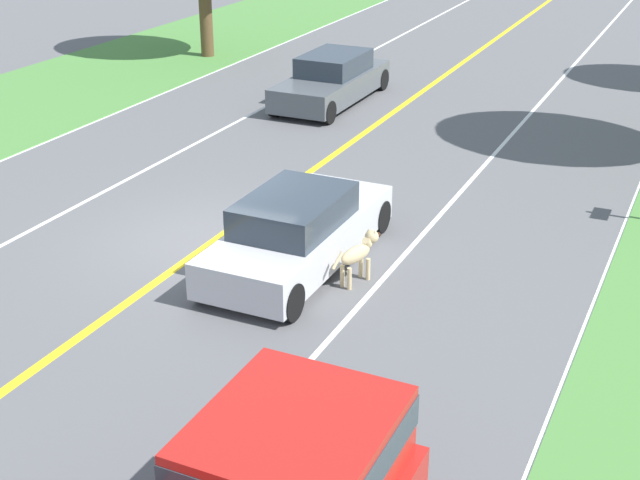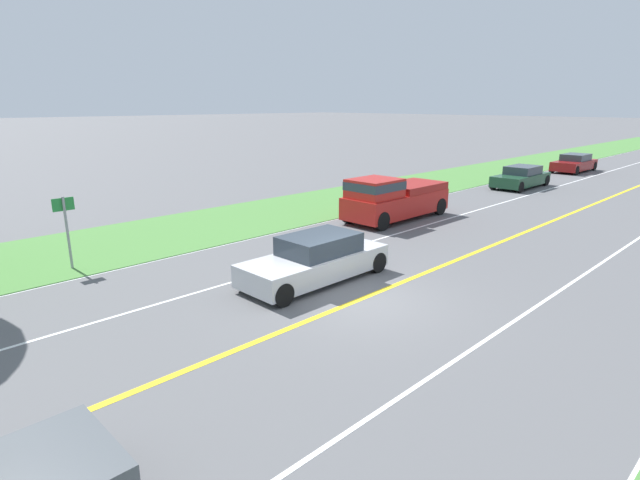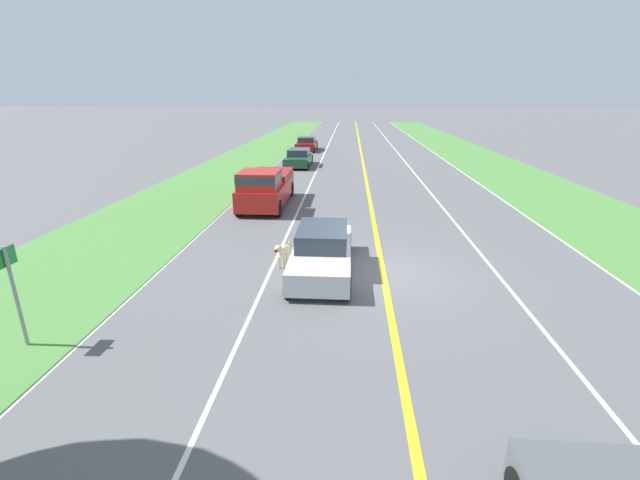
{
  "view_description": "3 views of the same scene",
  "coord_description": "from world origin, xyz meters",
  "views": [
    {
      "loc": [
        8.35,
        -13.05,
        6.98
      ],
      "look_at": [
        2.56,
        -0.66,
        0.8
      ],
      "focal_mm": 50.0,
      "sensor_mm": 36.0,
      "label": 1
    },
    {
      "loc": [
        -8.04,
        9.5,
        5.04
      ],
      "look_at": [
        1.89,
        -0.32,
        1.2
      ],
      "focal_mm": 28.0,
      "sensor_mm": 36.0,
      "label": 2
    },
    {
      "loc": [
        1.11,
        12.24,
        5.2
      ],
      "look_at": [
        2.0,
        -0.71,
        0.81
      ],
      "focal_mm": 24.0,
      "sensor_mm": 36.0,
      "label": 3
    }
  ],
  "objects": [
    {
      "name": "lane_dash_same_dir",
      "position": [
        3.5,
        0.0,
        0.0
      ],
      "size": [
        0.1,
        160.0,
        0.01
      ],
      "primitive_type": "cube",
      "color": "white",
      "rests_on": "ground"
    },
    {
      "name": "car_trailing_near",
      "position": [
        5.05,
        -20.96,
        0.62
      ],
      "size": [
        1.86,
        4.63,
        1.31
      ],
      "color": "#1E472D",
      "rests_on": "ground"
    },
    {
      "name": "ego_car",
      "position": [
        1.9,
        -0.17,
        0.63
      ],
      "size": [
        1.8,
        4.65,
        1.36
      ],
      "color": "silver",
      "rests_on": "ground"
    },
    {
      "name": "grass_verge_right",
      "position": [
        10.0,
        0.0,
        0.01
      ],
      "size": [
        6.0,
        160.0,
        0.03
      ],
      "primitive_type": "cube",
      "color": "#4C843D",
      "rests_on": "ground"
    },
    {
      "name": "car_trailing_mid",
      "position": [
        5.42,
        -31.07,
        0.63
      ],
      "size": [
        1.9,
        4.74,
        1.33
      ],
      "color": "maroon",
      "rests_on": "ground"
    },
    {
      "name": "lane_edge_line_right",
      "position": [
        7.0,
        0.0,
        0.0
      ],
      "size": [
        0.14,
        160.0,
        0.01
      ],
      "primitive_type": "cube",
      "color": "white",
      "rests_on": "ground"
    },
    {
      "name": "ground_plane",
      "position": [
        0.0,
        0.0,
        0.0
      ],
      "size": [
        400.0,
        400.0,
        0.0
      ],
      "primitive_type": "plane",
      "color": "#5B5B5E"
    },
    {
      "name": "street_sign",
      "position": [
        8.09,
        4.55,
        1.46
      ],
      "size": [
        0.11,
        0.64,
        2.31
      ],
      "color": "gray",
      "rests_on": "ground"
    },
    {
      "name": "centre_divider_line",
      "position": [
        0.0,
        0.0,
        0.0
      ],
      "size": [
        0.18,
        160.0,
        0.01
      ],
      "primitive_type": "cube",
      "color": "yellow",
      "rests_on": "ground"
    },
    {
      "name": "dog",
      "position": [
        3.15,
        -0.34,
        0.55
      ],
      "size": [
        0.49,
        1.22,
        0.87
      ],
      "rotation": [
        0.0,
        0.0,
        -0.3
      ],
      "color": "#D1B784",
      "rests_on": "ground"
    },
    {
      "name": "lane_dash_oncoming",
      "position": [
        -3.5,
        0.0,
        0.0
      ],
      "size": [
        0.1,
        160.0,
        0.01
      ],
      "primitive_type": "cube",
      "color": "white",
      "rests_on": "ground"
    },
    {
      "name": "pickup_truck",
      "position": [
        5.18,
        -8.15,
        0.99
      ],
      "size": [
        2.05,
        5.4,
        1.97
      ],
      "color": "red",
      "rests_on": "ground"
    }
  ]
}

